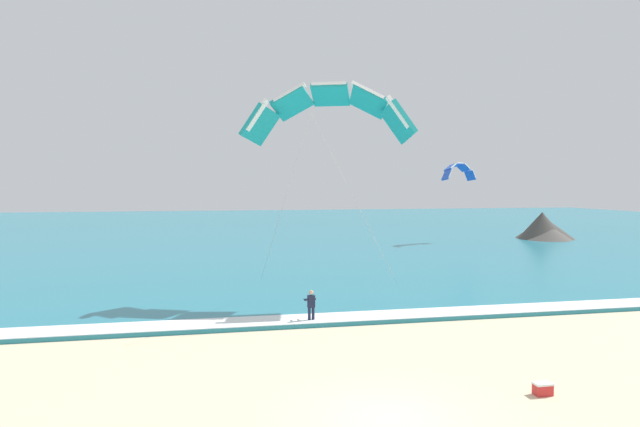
% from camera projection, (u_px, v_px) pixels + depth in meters
% --- Properties ---
extents(ground_plane, '(200.00, 200.00, 0.00)m').
position_uv_depth(ground_plane, '(386.00, 417.00, 16.13)').
color(ground_plane, beige).
extents(sea, '(200.00, 120.00, 0.20)m').
position_uv_depth(sea, '(241.00, 229.00, 84.94)').
color(sea, teal).
rests_on(sea, ground).
extents(surf_foam, '(200.00, 1.95, 0.04)m').
position_uv_depth(surf_foam, '(313.00, 318.00, 27.21)').
color(surf_foam, white).
rests_on(surf_foam, sea).
extents(surfboard, '(0.65, 1.45, 0.09)m').
position_uv_depth(surfboard, '(311.00, 324.00, 26.89)').
color(surfboard, yellow).
rests_on(surfboard, ground).
extents(kitesurfer, '(0.57, 0.57, 1.69)m').
position_uv_depth(kitesurfer, '(311.00, 305.00, 26.86)').
color(kitesurfer, '#191E38').
rests_on(kitesurfer, ground).
extents(kite_primary, '(9.41, 6.93, 11.47)m').
position_uv_depth(kite_primary, '(329.00, 108.00, 31.73)').
color(kite_primary, teal).
extents(kite_distant, '(5.34, 3.78, 2.10)m').
position_uv_depth(kite_distant, '(458.00, 170.00, 63.21)').
color(kite_distant, blue).
extents(headland_right, '(7.55, 8.34, 3.50)m').
position_uv_depth(headland_right, '(544.00, 229.00, 67.71)').
color(headland_right, '#56514C').
rests_on(headland_right, ground).
extents(cooler_box, '(0.58, 0.38, 0.40)m').
position_uv_depth(cooler_box, '(543.00, 389.00, 17.85)').
color(cooler_box, red).
rests_on(cooler_box, ground).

